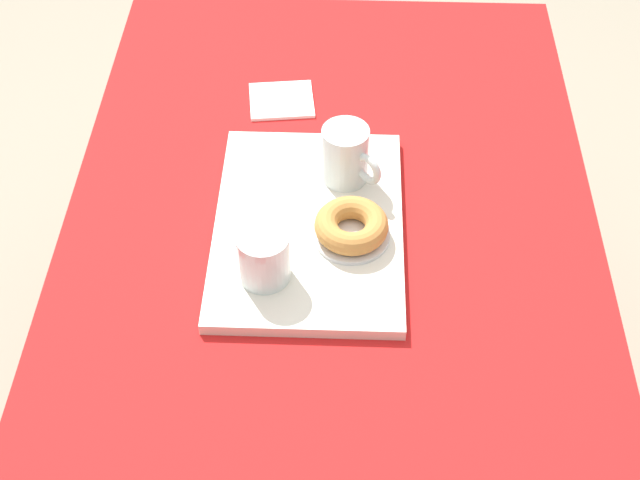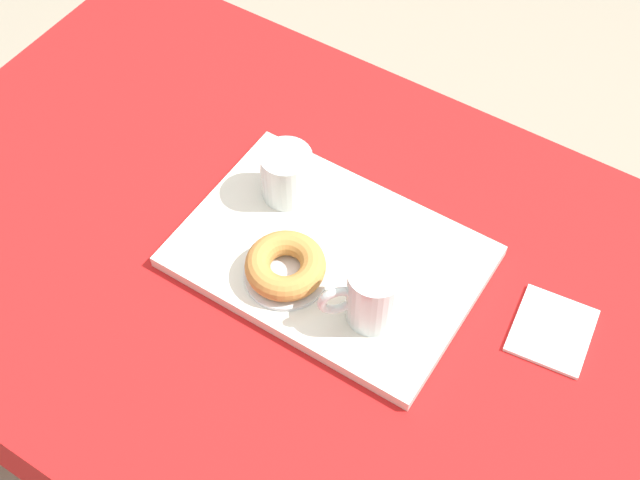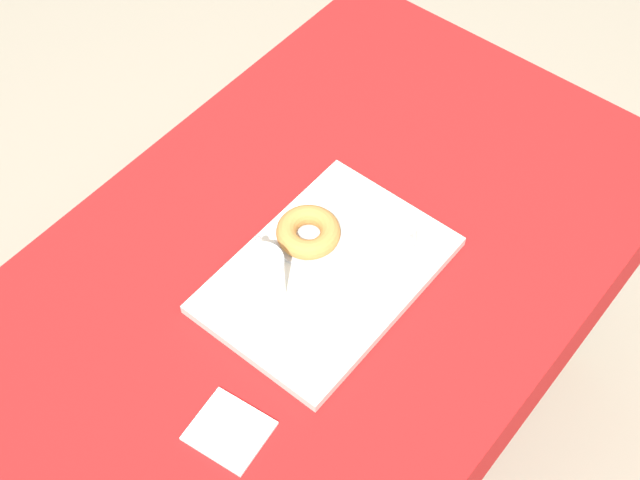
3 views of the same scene
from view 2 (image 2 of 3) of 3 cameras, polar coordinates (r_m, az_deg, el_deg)
ground_plane at (r=1.83m, az=-0.66°, el=-14.78°), size 6.00×6.00×0.00m
dining_table at (r=1.28m, az=-0.92°, el=-4.72°), size 1.32×0.83×0.72m
serving_tray at (r=1.19m, az=0.65°, el=-1.11°), size 0.41×0.29×0.02m
tea_mug_left at (r=1.10m, az=3.57°, el=-3.73°), size 0.09×0.10×0.10m
water_glass_near at (r=1.23m, az=-2.25°, el=4.30°), size 0.08×0.08×0.08m
donut_plate_left at (r=1.16m, az=-2.30°, el=-2.31°), size 0.12×0.12×0.01m
sugar_donut_left at (r=1.14m, az=-2.34°, el=-1.72°), size 0.11×0.11×0.04m
paper_napkin at (r=1.18m, az=15.31°, el=-5.87°), size 0.11×0.12×0.01m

